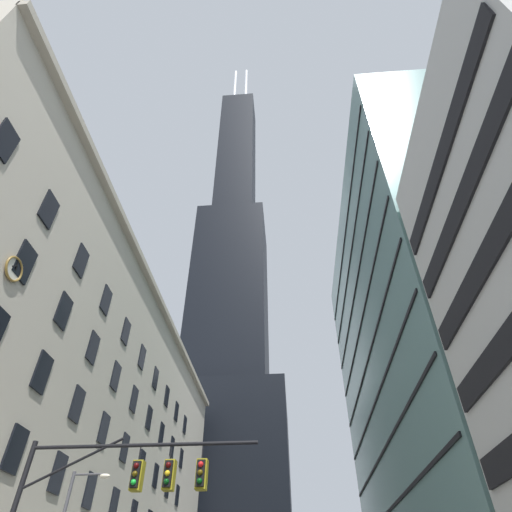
% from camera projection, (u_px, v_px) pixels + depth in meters
% --- Properties ---
extents(station_building, '(14.94, 62.16, 29.15)m').
position_uv_depth(station_building, '(61.00, 432.00, 39.09)').
color(station_building, beige).
rests_on(station_building, ground).
extents(dark_skyscraper, '(25.77, 25.77, 181.12)m').
position_uv_depth(dark_skyscraper, '(229.00, 337.00, 98.40)').
color(dark_skyscraper, black).
rests_on(dark_skyscraper, ground).
extents(glass_office_midrise, '(15.88, 37.16, 40.70)m').
position_uv_depth(glass_office_midrise, '(449.00, 358.00, 40.23)').
color(glass_office_midrise, gray).
rests_on(glass_office_midrise, ground).
extents(traffic_signal_mast, '(9.12, 0.63, 6.98)m').
position_uv_depth(traffic_signal_mast, '(123.00, 491.00, 15.37)').
color(traffic_signal_mast, black).
rests_on(traffic_signal_mast, sidewalk_left).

